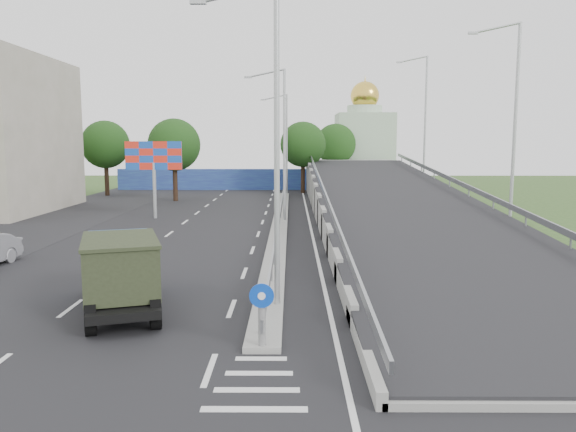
{
  "coord_description": "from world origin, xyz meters",
  "views": [
    {
      "loc": [
        0.76,
        -11.84,
        5.46
      ],
      "look_at": [
        0.61,
        12.79,
        2.2
      ],
      "focal_mm": 35.0,
      "sensor_mm": 36.0,
      "label": 1
    }
  ],
  "objects_px": {
    "lamp_post_far": "(285,138)",
    "billboard": "(154,160)",
    "lamp_post_near": "(271,131)",
    "sign_bollard": "(262,315)",
    "church": "(364,143)",
    "lamp_post_mid": "(282,137)",
    "dump_truck": "(121,269)"
  },
  "relations": [
    {
      "from": "lamp_post_near",
      "to": "billboard",
      "type": "height_order",
      "value": "lamp_post_near"
    },
    {
      "from": "dump_truck",
      "to": "church",
      "type": "bearing_deg",
      "value": 56.69
    },
    {
      "from": "lamp_post_near",
      "to": "sign_bollard",
      "type": "bearing_deg",
      "value": -91.64
    },
    {
      "from": "lamp_post_far",
      "to": "billboard",
      "type": "xyz_separation_m",
      "value": [
        -9.11,
        -18.0,
        -1.62
      ]
    },
    {
      "from": "lamp_post_far",
      "to": "dump_truck",
      "type": "relative_size",
      "value": 1.67
    },
    {
      "from": "lamp_post_mid",
      "to": "lamp_post_far",
      "type": "distance_m",
      "value": 20.0
    },
    {
      "from": "lamp_post_near",
      "to": "lamp_post_mid",
      "type": "bearing_deg",
      "value": 90.0
    },
    {
      "from": "sign_bollard",
      "to": "lamp_post_near",
      "type": "relative_size",
      "value": 0.17
    },
    {
      "from": "lamp_post_far",
      "to": "billboard",
      "type": "height_order",
      "value": "lamp_post_far"
    },
    {
      "from": "lamp_post_far",
      "to": "billboard",
      "type": "relative_size",
      "value": 1.83
    },
    {
      "from": "lamp_post_far",
      "to": "billboard",
      "type": "distance_m",
      "value": 20.24
    },
    {
      "from": "lamp_post_mid",
      "to": "billboard",
      "type": "xyz_separation_m",
      "value": [
        -9.11,
        2.0,
        -1.62
      ]
    },
    {
      "from": "sign_bollard",
      "to": "billboard",
      "type": "xyz_separation_m",
      "value": [
        -9.0,
        25.83,
        3.15
      ]
    },
    {
      "from": "church",
      "to": "billboard",
      "type": "height_order",
      "value": "church"
    },
    {
      "from": "sign_bollard",
      "to": "dump_truck",
      "type": "height_order",
      "value": "dump_truck"
    },
    {
      "from": "sign_bollard",
      "to": "church",
      "type": "height_order",
      "value": "church"
    },
    {
      "from": "lamp_post_near",
      "to": "lamp_post_far",
      "type": "distance_m",
      "value": 40.0
    },
    {
      "from": "sign_bollard",
      "to": "church",
      "type": "xyz_separation_m",
      "value": [
        10.0,
        57.83,
        4.28
      ]
    },
    {
      "from": "lamp_post_mid",
      "to": "church",
      "type": "height_order",
      "value": "church"
    },
    {
      "from": "sign_bollard",
      "to": "lamp_post_near",
      "type": "bearing_deg",
      "value": 88.36
    },
    {
      "from": "lamp_post_mid",
      "to": "church",
      "type": "relative_size",
      "value": 0.73
    },
    {
      "from": "lamp_post_mid",
      "to": "lamp_post_far",
      "type": "xyz_separation_m",
      "value": [
        0.0,
        20.0,
        0.0
      ]
    },
    {
      "from": "lamp_post_far",
      "to": "church",
      "type": "relative_size",
      "value": 0.73
    },
    {
      "from": "lamp_post_near",
      "to": "church",
      "type": "bearing_deg",
      "value": 79.62
    },
    {
      "from": "church",
      "to": "lamp_post_near",
      "type": "bearing_deg",
      "value": -100.38
    },
    {
      "from": "sign_bollard",
      "to": "lamp_post_mid",
      "type": "distance_m",
      "value": 24.3
    },
    {
      "from": "lamp_post_near",
      "to": "lamp_post_mid",
      "type": "relative_size",
      "value": 1.0
    },
    {
      "from": "sign_bollard",
      "to": "billboard",
      "type": "distance_m",
      "value": 27.53
    },
    {
      "from": "sign_bollard",
      "to": "church",
      "type": "relative_size",
      "value": 0.12
    },
    {
      "from": "church",
      "to": "sign_bollard",
      "type": "bearing_deg",
      "value": -99.81
    },
    {
      "from": "sign_bollard",
      "to": "billboard",
      "type": "relative_size",
      "value": 0.3
    },
    {
      "from": "sign_bollard",
      "to": "church",
      "type": "bearing_deg",
      "value": 80.19
    }
  ]
}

